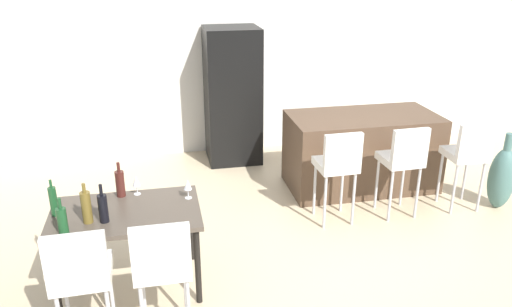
# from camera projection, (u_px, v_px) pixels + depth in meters

# --- Properties ---
(ground_plane) EXTENTS (10.00, 10.00, 0.00)m
(ground_plane) POSITION_uv_depth(u_px,v_px,m) (337.00, 231.00, 5.25)
(ground_plane) COLOR #C6B28E
(back_wall) EXTENTS (10.00, 0.12, 2.90)m
(back_wall) POSITION_uv_depth(u_px,v_px,m) (278.00, 49.00, 7.15)
(back_wall) COLOR silver
(back_wall) RESTS_ON ground_plane
(kitchen_island) EXTENTS (1.79, 0.89, 0.92)m
(kitchen_island) POSITION_uv_depth(u_px,v_px,m) (361.00, 151.00, 6.14)
(kitchen_island) COLOR #4C3828
(kitchen_island) RESTS_ON ground_plane
(bar_chair_left) EXTENTS (0.41, 0.41, 1.05)m
(bar_chair_left) POSITION_uv_depth(u_px,v_px,m) (338.00, 163.00, 5.18)
(bar_chair_left) COLOR silver
(bar_chair_left) RESTS_ON ground_plane
(bar_chair_middle) EXTENTS (0.42, 0.42, 1.05)m
(bar_chair_middle) POSITION_uv_depth(u_px,v_px,m) (403.00, 157.00, 5.32)
(bar_chair_middle) COLOR silver
(bar_chair_middle) RESTS_ON ground_plane
(bar_chair_right) EXTENTS (0.42, 0.42, 1.05)m
(bar_chair_right) POSITION_uv_depth(u_px,v_px,m) (468.00, 152.00, 5.47)
(bar_chair_right) COLOR silver
(bar_chair_right) RESTS_ON ground_plane
(dining_table) EXTENTS (1.22, 0.78, 0.74)m
(dining_table) POSITION_uv_depth(u_px,v_px,m) (126.00, 220.00, 4.14)
(dining_table) COLOR #4C4238
(dining_table) RESTS_ON ground_plane
(dining_chair_near) EXTENTS (0.41, 0.41, 1.05)m
(dining_chair_near) POSITION_uv_depth(u_px,v_px,m) (80.00, 272.00, 3.39)
(dining_chair_near) COLOR silver
(dining_chair_near) RESTS_ON ground_plane
(dining_chair_far) EXTENTS (0.40, 0.40, 1.05)m
(dining_chair_far) POSITION_uv_depth(u_px,v_px,m) (162.00, 263.00, 3.49)
(dining_chair_far) COLOR silver
(dining_chair_far) RESTS_ON ground_plane
(wine_bottle_left) EXTENTS (0.07, 0.07, 0.30)m
(wine_bottle_left) POSITION_uv_depth(u_px,v_px,m) (62.00, 220.00, 3.74)
(wine_bottle_left) COLOR #194723
(wine_bottle_left) RESTS_ON dining_table
(wine_bottle_near) EXTENTS (0.06, 0.06, 0.31)m
(wine_bottle_near) POSITION_uv_depth(u_px,v_px,m) (53.00, 201.00, 4.00)
(wine_bottle_near) COLOR #194723
(wine_bottle_near) RESTS_ON dining_table
(wine_bottle_middle) EXTENTS (0.08, 0.08, 0.32)m
(wine_bottle_middle) POSITION_uv_depth(u_px,v_px,m) (120.00, 183.00, 4.33)
(wine_bottle_middle) COLOR #471E19
(wine_bottle_middle) RESTS_ON dining_table
(wine_bottle_corner) EXTENTS (0.08, 0.08, 0.34)m
(wine_bottle_corner) POSITION_uv_depth(u_px,v_px,m) (86.00, 207.00, 3.89)
(wine_bottle_corner) COLOR brown
(wine_bottle_corner) RESTS_ON dining_table
(wine_bottle_inner) EXTENTS (0.07, 0.07, 0.32)m
(wine_bottle_inner) POSITION_uv_depth(u_px,v_px,m) (103.00, 208.00, 3.90)
(wine_bottle_inner) COLOR black
(wine_bottle_inner) RESTS_ON dining_table
(wine_glass_right) EXTENTS (0.07, 0.07, 0.17)m
(wine_glass_right) POSITION_uv_depth(u_px,v_px,m) (136.00, 181.00, 4.36)
(wine_glass_right) COLOR silver
(wine_glass_right) RESTS_ON dining_table
(wine_glass_far) EXTENTS (0.07, 0.07, 0.17)m
(wine_glass_far) POSITION_uv_depth(u_px,v_px,m) (188.00, 185.00, 4.29)
(wine_glass_far) COLOR silver
(wine_glass_far) RESTS_ON dining_table
(refrigerator) EXTENTS (0.72, 0.68, 1.84)m
(refrigerator) POSITION_uv_depth(u_px,v_px,m) (232.00, 96.00, 6.81)
(refrigerator) COLOR black
(refrigerator) RESTS_ON ground_plane
(floor_vase) EXTENTS (0.29, 0.29, 0.90)m
(floor_vase) POSITION_uv_depth(u_px,v_px,m) (502.00, 178.00, 5.63)
(floor_vase) COLOR #47706B
(floor_vase) RESTS_ON ground_plane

